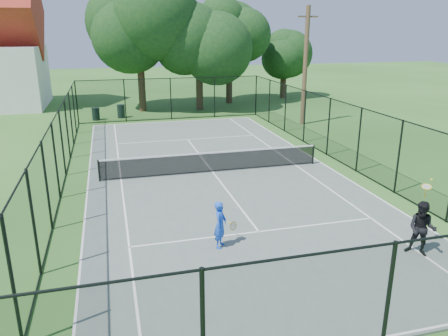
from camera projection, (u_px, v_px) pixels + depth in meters
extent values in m
plane|color=#2B581E|center=(213.00, 173.00, 20.02)|extent=(120.00, 120.00, 0.00)
cube|color=#55645D|center=(213.00, 173.00, 20.01)|extent=(11.00, 24.00, 0.06)
cylinder|color=black|center=(99.00, 171.00, 18.64)|extent=(0.08, 0.08, 0.95)
cylinder|color=black|center=(313.00, 154.00, 21.08)|extent=(0.08, 0.08, 0.95)
cube|color=black|center=(213.00, 162.00, 19.86)|extent=(10.00, 0.03, 0.88)
cube|color=white|center=(213.00, 153.00, 19.72)|extent=(10.00, 0.05, 0.06)
cylinder|color=#332114|center=(142.00, 83.00, 34.59)|extent=(0.56, 0.56, 4.47)
sphere|color=black|center=(138.00, 27.00, 33.30)|extent=(8.07, 8.07, 8.07)
cylinder|color=#332114|center=(199.00, 89.00, 35.38)|extent=(0.56, 0.56, 3.30)
sphere|color=black|center=(199.00, 49.00, 34.43)|extent=(5.92, 5.92, 5.92)
cylinder|color=#332114|center=(229.00, 81.00, 38.51)|extent=(0.56, 0.56, 3.83)
sphere|color=black|center=(229.00, 41.00, 37.47)|extent=(6.08, 6.08, 6.08)
cylinder|color=#332114|center=(283.00, 84.00, 41.66)|extent=(0.56, 0.56, 2.65)
sphere|color=black|center=(284.00, 57.00, 40.91)|extent=(4.62, 4.62, 4.62)
cylinder|color=black|center=(96.00, 114.00, 31.57)|extent=(0.54, 0.54, 0.86)
cylinder|color=black|center=(95.00, 108.00, 31.43)|extent=(0.58, 0.58, 0.05)
cylinder|color=black|center=(121.00, 112.00, 32.40)|extent=(0.54, 0.54, 0.93)
cylinder|color=black|center=(121.00, 105.00, 32.25)|extent=(0.58, 0.58, 0.05)
cylinder|color=#4C3823|center=(305.00, 67.00, 29.21)|extent=(0.30, 0.30, 7.79)
cube|color=#4C3823|center=(308.00, 16.00, 28.24)|extent=(1.40, 0.10, 0.10)
imported|color=blue|center=(220.00, 224.00, 12.94)|extent=(0.57, 0.63, 1.44)
torus|color=gold|center=(233.00, 226.00, 13.24)|extent=(0.27, 0.18, 0.29)
cylinder|color=silver|center=(233.00, 226.00, 13.24)|extent=(0.23, 0.15, 0.25)
imported|color=black|center=(422.00, 229.00, 12.45)|extent=(0.99, 1.00, 1.63)
torus|color=gold|center=(427.00, 187.00, 12.49)|extent=(0.30, 0.28, 0.14)
cylinder|color=silver|center=(427.00, 187.00, 12.49)|extent=(0.26, 0.24, 0.11)
sphere|color=#CCE526|center=(432.00, 180.00, 12.52)|extent=(0.07, 0.07, 0.07)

